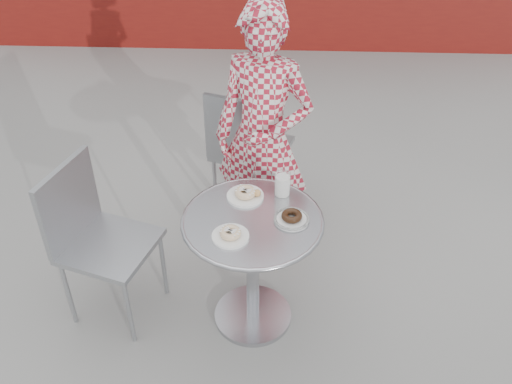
{
  "coord_description": "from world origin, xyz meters",
  "views": [
    {
      "loc": [
        0.07,
        -2.11,
        2.42
      ],
      "look_at": [
        -0.02,
        0.09,
        0.76
      ],
      "focal_mm": 40.0,
      "sensor_mm": 36.0,
      "label": 1
    }
  ],
  "objects_px": {
    "plate_checker": "(292,218)",
    "milk_cup": "(282,184)",
    "seated_person": "(263,139)",
    "bistro_table": "(253,246)",
    "plate_near": "(230,234)",
    "plate_far": "(246,194)",
    "chair_left": "(113,270)",
    "chair_far": "(251,173)"
  },
  "relations": [
    {
      "from": "bistro_table",
      "to": "plate_far",
      "type": "relative_size",
      "value": 3.76
    },
    {
      "from": "seated_person",
      "to": "plate_far",
      "type": "xyz_separation_m",
      "value": [
        -0.07,
        -0.43,
        -0.05
      ]
    },
    {
      "from": "seated_person",
      "to": "plate_far",
      "type": "height_order",
      "value": "seated_person"
    },
    {
      "from": "chair_far",
      "to": "plate_checker",
      "type": "height_order",
      "value": "chair_far"
    },
    {
      "from": "chair_far",
      "to": "plate_checker",
      "type": "bearing_deg",
      "value": 122.97
    },
    {
      "from": "plate_checker",
      "to": "milk_cup",
      "type": "height_order",
      "value": "milk_cup"
    },
    {
      "from": "chair_far",
      "to": "seated_person",
      "type": "distance_m",
      "value": 0.61
    },
    {
      "from": "bistro_table",
      "to": "plate_checker",
      "type": "distance_m",
      "value": 0.26
    },
    {
      "from": "plate_checker",
      "to": "milk_cup",
      "type": "xyz_separation_m",
      "value": [
        -0.05,
        0.2,
        0.05
      ]
    },
    {
      "from": "seated_person",
      "to": "plate_near",
      "type": "relative_size",
      "value": 8.91
    },
    {
      "from": "chair_far",
      "to": "chair_left",
      "type": "height_order",
      "value": "chair_far"
    },
    {
      "from": "bistro_table",
      "to": "chair_far",
      "type": "relative_size",
      "value": 0.76
    },
    {
      "from": "bistro_table",
      "to": "chair_far",
      "type": "height_order",
      "value": "chair_far"
    },
    {
      "from": "bistro_table",
      "to": "plate_near",
      "type": "xyz_separation_m",
      "value": [
        -0.09,
        -0.13,
        0.19
      ]
    },
    {
      "from": "bistro_table",
      "to": "chair_left",
      "type": "bearing_deg",
      "value": 176.32
    },
    {
      "from": "seated_person",
      "to": "chair_left",
      "type": "bearing_deg",
      "value": -124.53
    },
    {
      "from": "seated_person",
      "to": "plate_checker",
      "type": "height_order",
      "value": "seated_person"
    },
    {
      "from": "plate_far",
      "to": "seated_person",
      "type": "bearing_deg",
      "value": 80.7
    },
    {
      "from": "bistro_table",
      "to": "chair_left",
      "type": "relative_size",
      "value": 0.78
    },
    {
      "from": "seated_person",
      "to": "milk_cup",
      "type": "xyz_separation_m",
      "value": [
        0.11,
        -0.4,
        -0.01
      ]
    },
    {
      "from": "seated_person",
      "to": "milk_cup",
      "type": "relative_size",
      "value": 11.99
    },
    {
      "from": "bistro_table",
      "to": "chair_left",
      "type": "height_order",
      "value": "chair_left"
    },
    {
      "from": "milk_cup",
      "to": "chair_left",
      "type": "bearing_deg",
      "value": -169.91
    },
    {
      "from": "plate_checker",
      "to": "milk_cup",
      "type": "distance_m",
      "value": 0.21
    },
    {
      "from": "chair_far",
      "to": "chair_left",
      "type": "distance_m",
      "value": 1.15
    },
    {
      "from": "chair_left",
      "to": "seated_person",
      "type": "bearing_deg",
      "value": -35.99
    },
    {
      "from": "bistro_table",
      "to": "seated_person",
      "type": "xyz_separation_m",
      "value": [
        0.03,
        0.61,
        0.24
      ]
    },
    {
      "from": "plate_near",
      "to": "chair_far",
      "type": "bearing_deg",
      "value": 87.93
    },
    {
      "from": "chair_left",
      "to": "plate_checker",
      "type": "bearing_deg",
      "value": -74.79
    },
    {
      "from": "bistro_table",
      "to": "chair_far",
      "type": "bearing_deg",
      "value": 93.23
    },
    {
      "from": "plate_far",
      "to": "plate_checker",
      "type": "xyz_separation_m",
      "value": [
        0.23,
        -0.17,
        -0.01
      ]
    },
    {
      "from": "chair_far",
      "to": "plate_near",
      "type": "bearing_deg",
      "value": 106.99
    },
    {
      "from": "plate_far",
      "to": "plate_near",
      "type": "xyz_separation_m",
      "value": [
        -0.05,
        -0.3,
        -0.0
      ]
    },
    {
      "from": "plate_far",
      "to": "plate_checker",
      "type": "height_order",
      "value": "plate_far"
    },
    {
      "from": "plate_checker",
      "to": "milk_cup",
      "type": "bearing_deg",
      "value": 102.67
    },
    {
      "from": "bistro_table",
      "to": "milk_cup",
      "type": "bearing_deg",
      "value": 55.78
    },
    {
      "from": "bistro_table",
      "to": "seated_person",
      "type": "height_order",
      "value": "seated_person"
    },
    {
      "from": "bistro_table",
      "to": "plate_checker",
      "type": "xyz_separation_m",
      "value": [
        0.18,
        0.0,
        0.18
      ]
    },
    {
      "from": "chair_left",
      "to": "plate_near",
      "type": "bearing_deg",
      "value": -87.34
    },
    {
      "from": "plate_near",
      "to": "plate_far",
      "type": "bearing_deg",
      "value": 79.96
    },
    {
      "from": "bistro_table",
      "to": "chair_left",
      "type": "xyz_separation_m",
      "value": [
        -0.74,
        0.05,
        -0.25
      ]
    },
    {
      "from": "plate_far",
      "to": "milk_cup",
      "type": "xyz_separation_m",
      "value": [
        0.18,
        0.03,
        0.04
      ]
    }
  ]
}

